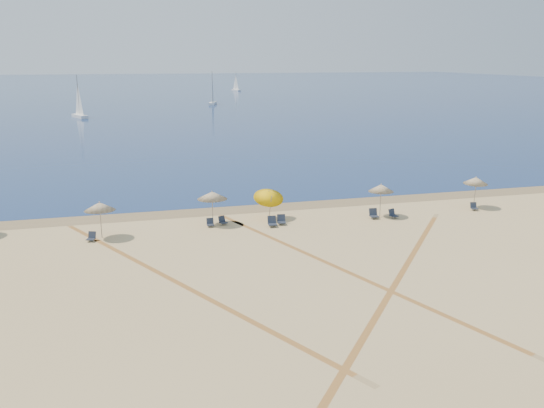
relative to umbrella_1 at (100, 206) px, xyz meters
The scene contains 20 objects.
ground 22.61m from the umbrella_1, 57.12° to the right, with size 160.00×160.00×0.00m, color tan.
ocean 206.47m from the umbrella_1, 86.61° to the left, with size 500.00×500.00×0.00m, color #0C2151.
wet_sand 13.42m from the umbrella_1, 22.66° to the left, with size 500.00×500.00×0.00m, color olive.
umbrella_1 is the anchor object (origin of this frame).
umbrella_2 7.90m from the umbrella_1, ahead, with size 2.18×2.18×2.53m.
umbrella_3 12.18m from the umbrella_1, ahead, with size 2.25×2.28×2.64m.
umbrella_4 20.56m from the umbrella_1, ahead, with size 1.92×1.92×2.58m.
umbrella_5 29.08m from the umbrella_1, ahead, with size 1.92×1.94×2.61m.
chair_2 2.10m from the umbrella_1, 141.91° to the right, with size 0.69×0.74×0.62m.
chair_3 7.81m from the umbrella_1, ahead, with size 0.52×0.60×0.60m.
chair_4 8.77m from the umbrella_1, ahead, with size 0.69×0.74×0.61m.
chair_5 12.01m from the umbrella_1, ahead, with size 0.66×0.76×0.75m.
chair_6 12.79m from the umbrella_1, ahead, with size 0.70×0.78×0.71m.
chair_7 19.96m from the umbrella_1, ahead, with size 0.67×0.77×0.74m.
chair_8 21.44m from the umbrella_1, ahead, with size 0.74×0.80×0.67m.
chair_9 28.73m from the umbrella_1, ahead, with size 0.61×0.67×0.61m.
sailboat_0 84.40m from the umbrella_1, 94.15° to the left, with size 3.51×5.84×8.52m.
sailboat_1 113.29m from the umbrella_1, 77.13° to the left, with size 2.96×5.82×8.41m.
sailboat_2 175.50m from the umbrella_1, 75.71° to the left, with size 2.74×4.72×6.86m.
tire_tracks 14.69m from the umbrella_1, 40.95° to the right, with size 51.47×42.57×0.00m.
Camera 1 is at (-10.55, -19.88, 11.87)m, focal length 37.89 mm.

